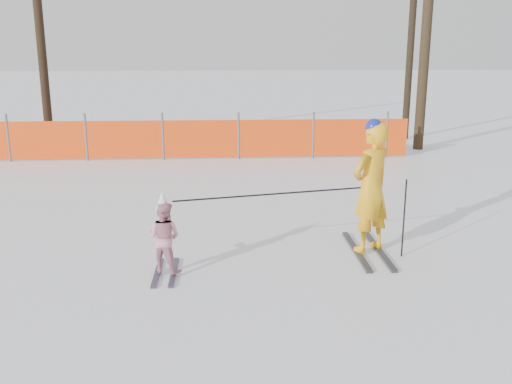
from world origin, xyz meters
TOP-DOWN VIEW (x-y plane):
  - ground at (0.00, 0.00)m, footprint 120.00×120.00m
  - adult at (1.67, 0.71)m, footprint 0.83×1.63m
  - child at (-1.24, 0.06)m, footprint 0.58×0.99m
  - ski_poles at (0.78, 0.42)m, footprint 3.26×0.62m
  - safety_fence at (-3.80, 7.89)m, footprint 16.58×0.06m
  - tree_trunks at (1.47, 9.82)m, footprint 11.35×2.13m

SIDE VIEW (x-z plane):
  - ground at x=0.00m, z-range 0.00..0.00m
  - child at x=-1.24m, z-range -0.05..1.10m
  - safety_fence at x=-3.80m, z-range -0.07..1.18m
  - ski_poles at x=0.78m, z-range 0.30..1.45m
  - adult at x=1.67m, z-range 0.00..1.98m
  - tree_trunks at x=1.47m, z-range -0.28..6.97m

